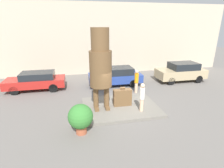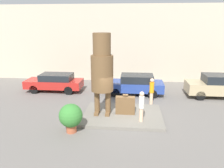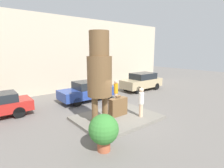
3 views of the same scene
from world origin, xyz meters
name	(u,v)px [view 3 (image 3 of 3)]	position (x,y,z in m)	size (l,w,h in m)	color
ground_plane	(117,119)	(0.00, 0.00, 0.00)	(60.00, 60.00, 0.00)	slate
pedestal	(117,118)	(0.00, 0.00, 0.08)	(4.64, 3.52, 0.17)	slate
building_backdrop	(57,55)	(0.00, 8.78, 3.55)	(28.00, 0.60, 7.11)	beige
statue_figure	(100,71)	(-1.21, -0.03, 2.94)	(1.28, 1.28, 4.74)	brown
giant_suitcase	(118,107)	(0.15, 0.07, 0.70)	(1.14, 0.40, 1.23)	brown
tourist	(141,101)	(1.06, -0.90, 1.11)	(0.29, 0.29, 1.71)	beige
parked_car_blue	(88,90)	(0.72, 4.37, 0.83)	(4.48, 1.83, 1.57)	#284293
parked_car_tan	(142,81)	(6.89, 4.27, 0.91)	(4.39, 1.86, 1.73)	tan
planter_pot	(104,130)	(-2.52, -2.18, 0.87)	(1.20, 1.20, 1.51)	#AD5638
worker_hivis	(116,91)	(1.85, 2.32, 1.00)	(0.31, 0.31, 1.83)	beige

